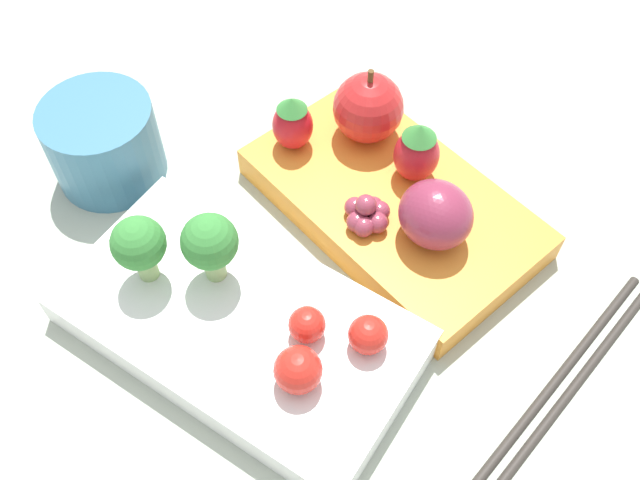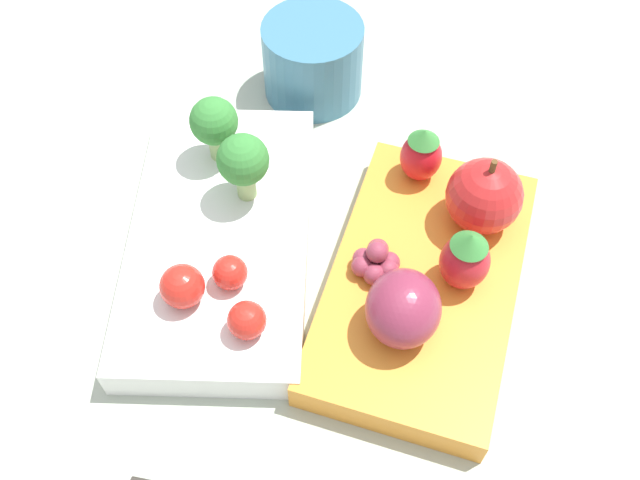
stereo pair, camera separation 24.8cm
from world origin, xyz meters
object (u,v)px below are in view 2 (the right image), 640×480
Objects in this scene: bento_box_fruit at (423,282)px; strawberry_1 at (421,154)px; broccoli_floret_0 at (243,162)px; drinking_cup at (313,60)px; cherry_tomato_2 at (182,286)px; cherry_tomato_0 at (247,320)px; broccoli_floret_1 at (214,123)px; cherry_tomato_1 at (230,273)px; grape_cluster at (376,261)px; strawberry_0 at (466,256)px; apple at (484,196)px; plum at (403,308)px; bento_box_savoury at (221,238)px.

bento_box_fruit is 4.89× the size of strawberry_1.
drinking_cup is (0.13, -0.02, -0.03)m from broccoli_floret_0.
broccoli_floret_0 is 1.90× the size of cherry_tomato_2.
cherry_tomato_2 reaches higher than cherry_tomato_0.
broccoli_floret_1 reaches higher than cherry_tomato_1.
cherry_tomato_2 is at bearing 110.79° from grape_cluster.
cherry_tomato_1 is at bearing 101.98° from strawberry_0.
apple reaches higher than cherry_tomato_2.
broccoli_floret_0 is at bearing 5.09° from cherry_tomato_1.
cherry_tomato_0 is (-0.06, 0.10, 0.02)m from bento_box_fruit.
strawberry_1 is 0.13m from drinking_cup.
broccoli_floret_1 is 0.65× the size of drinking_cup.
broccoli_floret_0 reaches higher than strawberry_0.
plum is (-0.09, 0.04, -0.00)m from apple.
cherry_tomato_1 is 0.03m from cherry_tomato_2.
plum is at bearing 154.51° from apple.
apple is at bearing -97.77° from broccoli_floret_1.
broccoli_floret_0 reaches higher than bento_box_savoury.
plum reaches higher than cherry_tomato_2.
strawberry_0 reaches higher than cherry_tomato_2.
cherry_tomato_1 is at bearing -161.53° from broccoli_floret_1.
plum is (0.02, -0.09, 0.01)m from cherry_tomato_0.
broccoli_floret_0 is at bearing -21.88° from bento_box_savoury.
broccoli_floret_1 reaches higher than bento_box_fruit.
bento_box_savoury is 1.08× the size of bento_box_fruit.
grape_cluster is at bearing 166.61° from strawberry_1.
plum reaches higher than bento_box_fruit.
cherry_tomato_1 is 0.14m from strawberry_0.
cherry_tomato_0 is 0.30× the size of drinking_cup.
bento_box_savoury is 10.54× the size of cherry_tomato_1.
bento_box_savoury is 0.08m from broccoli_floret_1.
strawberry_1 reaches higher than cherry_tomato_1.
bento_box_savoury is 0.15m from strawberry_1.
drinking_cup is at bearing -25.33° from broccoli_floret_1.
apple reaches higher than bento_box_savoury.
cherry_tomato_0 is 0.49× the size of plum.
plum is (0.00, -0.13, 0.01)m from cherry_tomato_2.
grape_cluster is at bearing -69.21° from cherry_tomato_2.
cherry_tomato_2 reaches higher than cherry_tomato_1.
broccoli_floret_1 is 0.12m from drinking_cup.
grape_cluster is (0.04, -0.11, -0.01)m from cherry_tomato_2.
drinking_cup is (0.18, 0.07, -0.00)m from grape_cluster.
bento_box_fruit is 7.77× the size of cherry_tomato_2.
broccoli_floret_1 is 1.83× the size of cherry_tomato_2.
bento_box_fruit is at bearing -72.88° from cherry_tomato_2.
broccoli_floret_1 is 1.53× the size of grape_cluster.
cherry_tomato_2 is 0.13m from plum.
broccoli_floret_0 is 0.04m from broccoli_floret_1.
cherry_tomato_0 is 0.09m from plum.
grape_cluster is at bearing -96.98° from bento_box_savoury.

